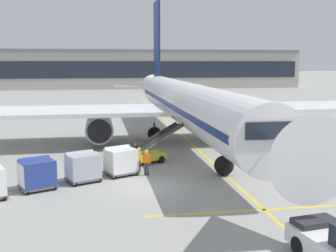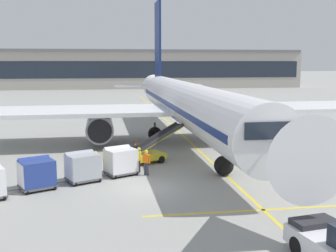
# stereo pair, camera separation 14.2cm
# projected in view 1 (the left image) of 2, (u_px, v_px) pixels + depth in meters

# --- Properties ---
(ground_plane) EXTENTS (600.00, 600.00, 0.00)m
(ground_plane) POSITION_uv_depth(u_px,v_px,m) (147.00, 189.00, 24.95)
(ground_plane) COLOR gray
(parked_airplane) EXTENTS (37.30, 47.70, 15.75)m
(parked_airplane) POSITION_uv_depth(u_px,v_px,m) (186.00, 104.00, 39.23)
(parked_airplane) COLOR white
(parked_airplane) RESTS_ON ground
(belt_loader) EXTENTS (5.33, 3.66, 2.82)m
(belt_loader) POSITION_uv_depth(u_px,v_px,m) (145.00, 152.00, 31.19)
(belt_loader) COLOR gold
(belt_loader) RESTS_ON ground
(baggage_cart_lead) EXTENTS (2.80, 2.30, 1.91)m
(baggage_cart_lead) POSITION_uv_depth(u_px,v_px,m) (121.00, 160.00, 27.88)
(baggage_cart_lead) COLOR #515156
(baggage_cart_lead) RESTS_ON ground
(baggage_cart_second) EXTENTS (2.80, 2.30, 1.91)m
(baggage_cart_second) POSITION_uv_depth(u_px,v_px,m) (83.00, 166.00, 26.29)
(baggage_cart_second) COLOR #515156
(baggage_cart_second) RESTS_ON ground
(baggage_cart_third) EXTENTS (2.80, 2.30, 1.91)m
(baggage_cart_third) POSITION_uv_depth(u_px,v_px,m) (37.00, 173.00, 24.67)
(baggage_cart_third) COLOR #515156
(baggage_cart_third) RESTS_ON ground
(ground_crew_by_loader) EXTENTS (0.44, 0.44, 1.74)m
(ground_crew_by_loader) POSITION_uv_depth(u_px,v_px,m) (96.00, 162.00, 27.39)
(ground_crew_by_loader) COLOR black
(ground_crew_by_loader) RESTS_ON ground
(ground_crew_by_carts) EXTENTS (0.51, 0.40, 1.74)m
(ground_crew_by_carts) POSITION_uv_depth(u_px,v_px,m) (146.00, 161.00, 27.79)
(ground_crew_by_carts) COLOR #333847
(ground_crew_by_carts) RESTS_ON ground
(ground_crew_marshaller) EXTENTS (0.51, 0.39, 1.74)m
(ground_crew_marshaller) POSITION_uv_depth(u_px,v_px,m) (124.00, 161.00, 27.61)
(ground_crew_marshaller) COLOR black
(ground_crew_marshaller) RESTS_ON ground
(ground_crew_wingwalker) EXTENTS (0.32, 0.56, 1.74)m
(ground_crew_wingwalker) POSITION_uv_depth(u_px,v_px,m) (139.00, 158.00, 28.58)
(ground_crew_wingwalker) COLOR black
(ground_crew_wingwalker) RESTS_ON ground
(safety_cone_engine_keepout) EXTENTS (0.67, 0.67, 0.75)m
(safety_cone_engine_keepout) POSITION_uv_depth(u_px,v_px,m) (136.00, 145.00, 36.36)
(safety_cone_engine_keepout) COLOR black
(safety_cone_engine_keepout) RESTS_ON ground
(apron_guidance_line_lead_in) EXTENTS (0.20, 110.00, 0.01)m
(apron_guidance_line_lead_in) POSITION_uv_depth(u_px,v_px,m) (191.00, 143.00, 38.97)
(apron_guidance_line_lead_in) COLOR yellow
(apron_guidance_line_lead_in) RESTS_ON ground
(apron_guidance_line_stop_bar) EXTENTS (12.00, 0.20, 0.01)m
(apron_guidance_line_stop_bar) POSITION_uv_depth(u_px,v_px,m) (259.00, 210.00, 21.37)
(apron_guidance_line_stop_bar) COLOR yellow
(apron_guidance_line_stop_bar) RESTS_ON ground
(terminal_building) EXTENTS (90.99, 19.61, 11.01)m
(terminal_building) POSITION_uv_depth(u_px,v_px,m) (143.00, 69.00, 124.63)
(terminal_building) COLOR #A8A399
(terminal_building) RESTS_ON ground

